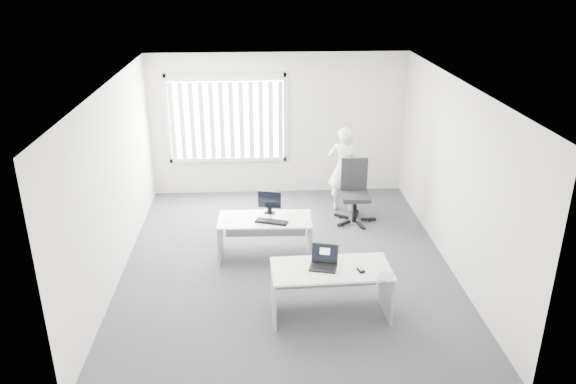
{
  "coord_description": "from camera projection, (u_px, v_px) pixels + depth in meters",
  "views": [
    {
      "loc": [
        -0.41,
        -7.66,
        4.35
      ],
      "look_at": [
        0.03,
        0.15,
        1.14
      ],
      "focal_mm": 35.0,
      "sensor_mm": 36.0,
      "label": 1
    }
  ],
  "objects": [
    {
      "name": "wall_back",
      "position": [
        278.0,
        125.0,
        10.99
      ],
      "size": [
        5.0,
        0.02,
        2.8
      ],
      "primitive_type": "cube",
      "color": "silver",
      "rests_on": "ground"
    },
    {
      "name": "booklet",
      "position": [
        385.0,
        276.0,
        7.02
      ],
      "size": [
        0.25,
        0.27,
        0.01
      ],
      "primitive_type": "cube",
      "rotation": [
        0.0,
        0.0,
        -0.5
      ],
      "color": "white",
      "rests_on": "desk_near"
    },
    {
      "name": "ceiling",
      "position": [
        287.0,
        84.0,
        7.69
      ],
      "size": [
        5.0,
        6.0,
        0.02
      ],
      "primitive_type": "cube",
      "color": "white",
      "rests_on": "wall_back"
    },
    {
      "name": "monitor",
      "position": [
        270.0,
        202.0,
        8.84
      ],
      "size": [
        0.39,
        0.2,
        0.37
      ],
      "primitive_type": null,
      "rotation": [
        0.0,
        0.0,
        -0.25
      ],
      "color": "black",
      "rests_on": "desk_far"
    },
    {
      "name": "window",
      "position": [
        227.0,
        119.0,
        10.84
      ],
      "size": [
        2.32,
        0.06,
        1.76
      ],
      "primitive_type": "cube",
      "color": "silver",
      "rests_on": "wall_back"
    },
    {
      "name": "keyboard",
      "position": [
        272.0,
        222.0,
        8.59
      ],
      "size": [
        0.53,
        0.32,
        0.02
      ],
      "primitive_type": "cube",
      "rotation": [
        0.0,
        0.0,
        -0.33
      ],
      "color": "black",
      "rests_on": "desk_far"
    },
    {
      "name": "wall_front",
      "position": [
        303.0,
        290.0,
        5.45
      ],
      "size": [
        5.0,
        0.02,
        2.8
      ],
      "primitive_type": "cube",
      "color": "silver",
      "rests_on": "ground"
    },
    {
      "name": "blinds",
      "position": [
        227.0,
        121.0,
        10.8
      ],
      "size": [
        2.2,
        0.1,
        1.5
      ],
      "primitive_type": null,
      "color": "white",
      "rests_on": "wall_back"
    },
    {
      "name": "wall_left",
      "position": [
        114.0,
        183.0,
        8.09
      ],
      "size": [
        0.02,
        6.0,
        2.8
      ],
      "primitive_type": "cube",
      "color": "silver",
      "rests_on": "ground"
    },
    {
      "name": "wall_right",
      "position": [
        454.0,
        176.0,
        8.35
      ],
      "size": [
        0.02,
        6.0,
        2.8
      ],
      "primitive_type": "cube",
      "color": "silver",
      "rests_on": "ground"
    },
    {
      "name": "desk_near",
      "position": [
        331.0,
        281.0,
        7.3
      ],
      "size": [
        1.56,
        0.77,
        0.7
      ],
      "rotation": [
        0.0,
        0.0,
        0.03
      ],
      "color": "silver",
      "rests_on": "ground"
    },
    {
      "name": "mouse",
      "position": [
        361.0,
        269.0,
        7.14
      ],
      "size": [
        0.1,
        0.13,
        0.05
      ],
      "primitive_type": null,
      "rotation": [
        0.0,
        0.0,
        0.28
      ],
      "color": "#BBBBBD",
      "rests_on": "paper_sheet"
    },
    {
      "name": "office_chair",
      "position": [
        354.0,
        203.0,
        10.07
      ],
      "size": [
        0.65,
        0.65,
        1.13
      ],
      "rotation": [
        0.0,
        0.0,
        -0.01
      ],
      "color": "black",
      "rests_on": "ground"
    },
    {
      "name": "person",
      "position": [
        344.0,
        170.0,
        10.32
      ],
      "size": [
        0.68,
        0.54,
        1.63
      ],
      "primitive_type": "imported",
      "rotation": [
        0.0,
        0.0,
        2.87
      ],
      "color": "silver",
      "rests_on": "ground"
    },
    {
      "name": "desk_far",
      "position": [
        265.0,
        229.0,
        8.79
      ],
      "size": [
        1.47,
        0.72,
        0.66
      ],
      "rotation": [
        0.0,
        0.0,
        -0.03
      ],
      "color": "silver",
      "rests_on": "ground"
    },
    {
      "name": "paper_sheet",
      "position": [
        357.0,
        269.0,
        7.21
      ],
      "size": [
        0.38,
        0.31,
        0.0
      ],
      "primitive_type": "cube",
      "rotation": [
        0.0,
        0.0,
        0.26
      ],
      "color": "white",
      "rests_on": "desk_near"
    },
    {
      "name": "laptop",
      "position": [
        323.0,
        259.0,
        7.17
      ],
      "size": [
        0.41,
        0.38,
        0.27
      ],
      "primitive_type": null,
      "rotation": [
        0.0,
        0.0,
        -0.25
      ],
      "color": "black",
      "rests_on": "desk_near"
    },
    {
      "name": "ground",
      "position": [
        287.0,
        263.0,
        8.75
      ],
      "size": [
        6.0,
        6.0,
        0.0
      ],
      "primitive_type": "plane",
      "color": "#595961",
      "rests_on": "ground"
    }
  ]
}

